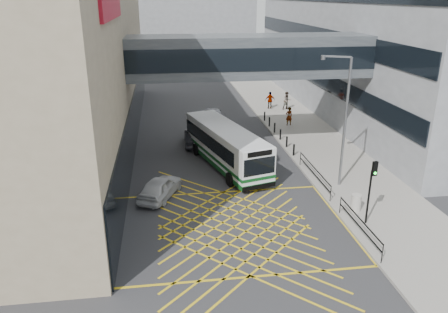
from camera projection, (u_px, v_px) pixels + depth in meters
name	position (u px, v px, depth m)	size (l,w,h in m)	color
ground	(234.00, 227.00, 23.60)	(120.00, 120.00, 0.00)	#333335
building_right	(425.00, 13.00, 45.49)	(24.09, 44.00, 20.00)	gray
building_far	(168.00, 12.00, 75.91)	(28.00, 16.00, 18.00)	gray
skybridge	(249.00, 56.00, 32.51)	(20.00, 4.10, 3.00)	#40454A
pavement	(307.00, 135.00, 38.66)	(6.00, 54.00, 0.16)	gray
box_junction	(234.00, 227.00, 23.60)	(12.00, 9.00, 0.01)	gold
bus	(225.00, 145.00, 31.57)	(5.12, 10.66, 2.92)	white
car_white	(160.00, 187.00, 26.82)	(1.77, 4.32, 1.37)	silver
car_dark	(193.00, 137.00, 36.32)	(1.71, 4.36, 1.37)	black
car_silver	(213.00, 114.00, 43.21)	(1.89, 4.48, 1.39)	#9E9FA7
traffic_light	(372.00, 184.00, 22.81)	(0.27, 0.43, 3.64)	black
street_lamp	(343.00, 115.00, 26.91)	(1.79, 0.97, 8.24)	slate
litter_bin	(356.00, 203.00, 24.91)	(0.57, 0.57, 0.99)	#ADA89E
kerb_railings	(332.00, 192.00, 25.74)	(0.05, 12.54, 1.00)	black
bollards	(277.00, 131.00, 38.12)	(0.14, 10.14, 0.90)	black
pedestrian_a	(289.00, 116.00, 41.11)	(0.70, 0.50, 1.75)	gray
pedestrian_b	(287.00, 101.00, 46.77)	(0.93, 0.54, 1.90)	gray
pedestrian_c	(270.00, 100.00, 47.14)	(1.08, 0.52, 1.83)	gray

